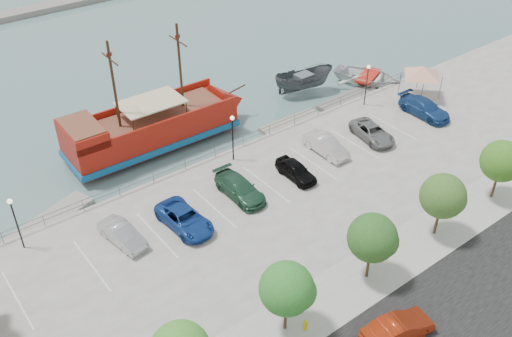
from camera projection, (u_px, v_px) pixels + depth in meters
ground at (281, 207)px, 45.16m from camera, size 160.00×160.00×0.00m
street at (451, 327)px, 34.19m from camera, size 100.00×8.00×0.04m
sidewalk at (377, 269)px, 38.08m from camera, size 100.00×4.00×0.05m
seawall_railing at (225, 148)px, 49.35m from camera, size 50.00×0.06×1.00m
pirate_ship at (165, 124)px, 51.87m from camera, size 18.22×5.35×11.45m
patrol_boat at (303, 83)px, 60.15m from camera, size 6.96×4.24×2.53m
speedboat at (368, 79)px, 62.08m from camera, size 7.74×8.79×1.51m
dock_west at (50, 221)px, 43.41m from camera, size 7.51×4.34×0.41m
dock_mid at (291, 123)px, 55.43m from camera, size 6.74×2.04×0.38m
dock_east at (348, 100)px, 59.28m from camera, size 7.65×2.68×0.43m
canopy_tent at (423, 66)px, 56.20m from camera, size 4.75×4.75×3.86m
street_sedan at (398, 329)px, 33.17m from camera, size 4.70×2.40×1.48m
fire_hydrant at (305, 325)px, 33.82m from camera, size 0.26×0.26×0.75m
lamp_post_left at (14, 215)px, 38.18m from camera, size 0.36×0.36×4.28m
lamp_post_mid at (233, 130)px, 47.12m from camera, size 0.36×0.36×4.28m
lamp_post_right at (367, 78)px, 55.07m from camera, size 0.36×0.36×4.28m
tree_c at (289, 289)px, 32.25m from camera, size 3.30×3.20×5.00m
tree_d at (375, 239)px, 35.72m from camera, size 3.30×3.20×5.00m
tree_e at (445, 197)px, 39.20m from camera, size 3.30×3.20×5.00m
tree_f at (504, 162)px, 42.68m from camera, size 3.30×3.20×5.00m
parked_car_b at (122, 234)px, 39.94m from camera, size 2.15×4.41×1.39m
parked_car_c at (185, 219)px, 41.29m from camera, size 2.68×5.27×1.43m
parked_car_d at (240, 188)px, 44.25m from camera, size 2.08×5.09×1.47m
parked_car_e at (296, 170)px, 46.31m from camera, size 1.74×4.10×1.38m
parked_car_f at (326, 145)px, 49.24m from camera, size 1.65×4.59×1.51m
parked_car_g at (372, 132)px, 51.17m from camera, size 3.06×5.14×1.34m
parked_car_h at (425, 108)px, 54.62m from camera, size 2.28×5.43×1.56m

